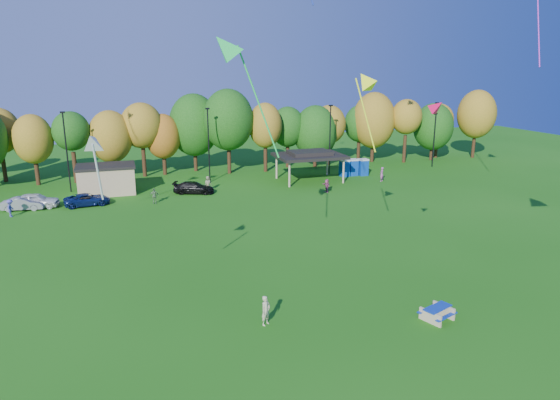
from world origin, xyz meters
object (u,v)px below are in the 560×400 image
object	(u,v)px
kite_flyer	(266,310)
car_d	(194,188)
car_b	(23,204)
porta_potties	(353,167)
car_c	(87,200)
car_a	(35,201)
picnic_table	(437,312)

from	to	relation	value
kite_flyer	car_d	world-z (taller)	kite_flyer
car_b	porta_potties	bearing A→B (deg)	-75.82
porta_potties	car_c	xyz separation A→B (m)	(-32.52, -4.83, -0.47)
porta_potties	car_a	bearing A→B (deg)	-173.59
porta_potties	car_d	xyz separation A→B (m)	(-21.34, -3.11, -0.44)
car_b	car_a	bearing A→B (deg)	-59.30
kite_flyer	car_a	world-z (taller)	kite_flyer
porta_potties	car_d	bearing A→B (deg)	-171.72
picnic_table	car_b	bearing A→B (deg)	108.63
porta_potties	car_b	size ratio (longest dim) A/B	0.95
porta_potties	car_a	distance (m)	37.67
picnic_table	porta_potties	bearing A→B (deg)	50.46
porta_potties	kite_flyer	bearing A→B (deg)	-122.87
porta_potties	car_c	size ratio (longest dim) A/B	0.83
picnic_table	car_d	distance (m)	34.52
car_b	car_c	size ratio (longest dim) A/B	0.88
car_b	kite_flyer	bearing A→B (deg)	-143.50
picnic_table	car_d	xyz separation A→B (m)	(-8.64, 33.42, 0.22)
kite_flyer	car_d	bearing A→B (deg)	55.12
car_b	car_c	distance (m)	5.97
kite_flyer	car_d	size ratio (longest dim) A/B	0.37
car_b	car_c	bearing A→B (deg)	-84.31
picnic_table	car_d	size ratio (longest dim) A/B	0.48
car_a	picnic_table	bearing A→B (deg)	-135.94
porta_potties	picnic_table	distance (m)	38.67
picnic_table	car_d	world-z (taller)	car_d
porta_potties	car_b	bearing A→B (deg)	-173.09
picnic_table	car_a	xyz separation A→B (m)	(-24.73, 32.32, 0.32)
car_a	car_b	world-z (taller)	car_a
picnic_table	car_b	size ratio (longest dim) A/B	0.54
car_a	car_d	distance (m)	16.13
car_a	car_b	size ratio (longest dim) A/B	1.13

